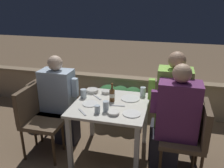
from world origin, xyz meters
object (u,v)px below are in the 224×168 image
Objects in this scene: chair_left_near at (37,114)px; person_purple_stripe at (174,122)px; chair_left_far at (47,104)px; potted_plant at (45,95)px; person_green_blouse at (170,108)px; chair_right_near at (192,133)px; beer_bottle at (112,94)px; chair_right_far at (186,121)px; person_blue_shirt at (61,100)px.

person_purple_stripe is at bearing 1.19° from chair_left_near.
chair_left_far is 0.61m from potted_plant.
chair_left_far is 0.65× the size of person_green_blouse.
chair_right_near is (1.82, 0.03, 0.00)m from chair_left_near.
chair_left_far is 0.96m from beer_bottle.
beer_bottle is (-0.87, -0.05, 0.27)m from chair_right_far.
person_green_blouse is (1.59, -0.04, 0.15)m from chair_left_far.
chair_left_near and chair_right_near have the same top height.
chair_right_far is 0.92m from beer_bottle.
potted_plant is at bearing 113.77° from chair_left_near.
person_purple_stripe is at bearing -77.80° from person_green_blouse.
chair_left_far is at bearing -57.02° from potted_plant.
chair_right_near and chair_right_far have the same top height.
beer_bottle reaches higher than chair_left_far.
person_purple_stripe reaches higher than potted_plant.
chair_left_far is 0.21m from person_blue_shirt.
beer_bottle is at bearing -25.39° from potted_plant.
person_blue_shirt is 0.94× the size of person_purple_stripe.
person_purple_stripe is (-0.20, 0.00, 0.11)m from chair_right_near.
chair_right_near reaches higher than potted_plant.
chair_left_near reaches higher than potted_plant.
person_green_blouse is 0.69m from beer_bottle.
chair_left_near is at bearing -84.06° from chair_left_far.
chair_right_near is at bearing -8.58° from chair_left_far.
chair_left_near is 0.72× the size of person_blue_shirt.
person_green_blouse reaches higher than chair_right_far.
chair_right_far is 3.85× the size of beer_bottle.
person_purple_stripe is (1.65, -0.28, 0.11)m from chair_left_far.
person_blue_shirt is 1.38× the size of chair_right_near.
person_purple_stripe is 0.25m from person_green_blouse.
chair_right_near is 3.85× the size of beer_bottle.
chair_left_far is 1.60m from person_green_blouse.
beer_bottle is (0.89, 0.22, 0.27)m from chair_left_near.
potted_plant is (-0.36, 0.82, -0.11)m from chair_left_near.
chair_left_far is at bearing 178.88° from chair_right_far.
person_green_blouse is (-0.20, 0.00, 0.15)m from chair_right_far.
chair_right_far is at bearing 3.46° from beer_bottle.
beer_bottle reaches higher than chair_right_near.
chair_right_near is 0.98m from beer_bottle.
chair_left_near is 1.00× the size of chair_right_near.
chair_left_near is 3.85× the size of beer_bottle.
person_blue_shirt is at bearing 173.01° from beer_bottle.
chair_right_far is (0.15, 0.24, -0.11)m from person_purple_stripe.
beer_bottle reaches higher than chair_right_far.
chair_right_far is at bearing -1.26° from person_blue_shirt.
beer_bottle is at bearing -6.99° from person_blue_shirt.
chair_right_near is 0.25m from chair_right_far.
person_green_blouse is at bearing -1.26° from chair_left_far.
chair_left_far is 1.87m from chair_right_near.
chair_left_far is 1.00× the size of chair_right_near.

